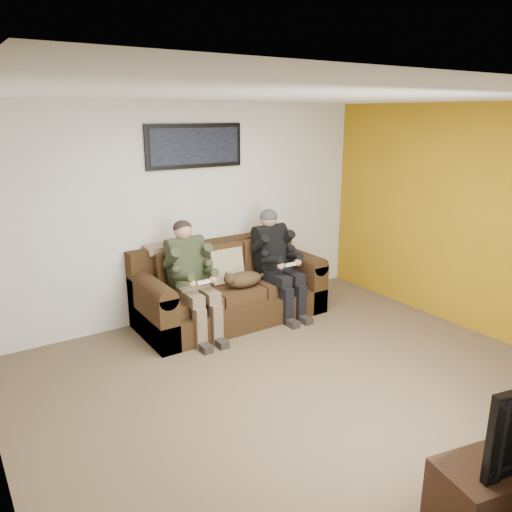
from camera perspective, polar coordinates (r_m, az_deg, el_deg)
floor at (r=4.86m, az=5.25°, el=-14.67°), size 5.00×5.00×0.00m
ceiling at (r=4.19m, az=6.20°, el=17.62°), size 5.00×5.00×0.00m
wall_back at (r=6.21m, az=-7.52°, el=4.96°), size 5.00×0.00×5.00m
wall_right at (r=6.20m, az=24.02°, el=3.68°), size 0.00×4.50×4.50m
accent_wall_right at (r=6.19m, az=23.97°, el=3.67°), size 0.00×4.50×4.50m
sofa at (r=6.23m, az=-3.21°, el=-3.94°), size 2.28×0.99×0.93m
throw_pillow at (r=6.16m, az=-3.46°, el=-1.10°), size 0.44×0.21×0.43m
throw_blanket at (r=6.00m, az=-10.41°, el=0.88°), size 0.47×0.23×0.08m
person_left at (r=5.68m, az=-7.43°, el=-1.89°), size 0.51×0.87×1.31m
person_right at (r=6.26m, az=2.28°, el=-0.04°), size 0.51×0.86×1.32m
cat at (r=5.99m, az=-1.52°, el=-2.67°), size 0.66×0.26×0.24m
framed_poster at (r=6.11m, az=-7.00°, el=12.38°), size 1.25×0.05×0.52m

